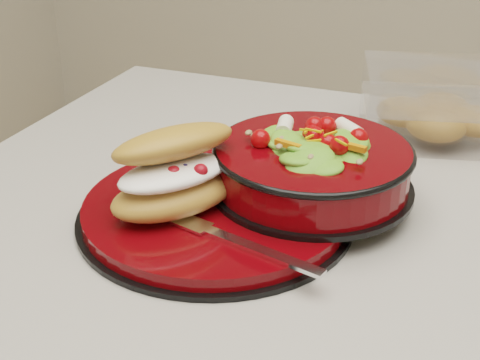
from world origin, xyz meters
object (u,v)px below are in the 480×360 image
(dinner_plate, at_px, (216,211))
(pastry_box, at_px, (441,106))
(salad_bowl, at_px, (313,160))
(croissant, at_px, (177,173))
(fork, at_px, (239,242))

(dinner_plate, xyz_separation_m, pastry_box, (0.19, 0.31, 0.03))
(salad_bowl, relative_size, pastry_box, 0.95)
(croissant, xyz_separation_m, fork, (0.08, -0.04, -0.04))
(dinner_plate, relative_size, fork, 1.74)
(croissant, distance_m, pastry_box, 0.40)
(fork, distance_m, pastry_box, 0.40)
(pastry_box, bearing_deg, fork, -124.89)
(croissant, bearing_deg, dinner_plate, -17.28)
(fork, bearing_deg, salad_bowl, 0.37)
(dinner_plate, height_order, fork, fork)
(salad_bowl, distance_m, croissant, 0.15)
(pastry_box, bearing_deg, croissant, -138.19)
(dinner_plate, height_order, pastry_box, pastry_box)
(croissant, bearing_deg, fork, -81.42)
(dinner_plate, xyz_separation_m, croissant, (-0.03, -0.02, 0.05))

